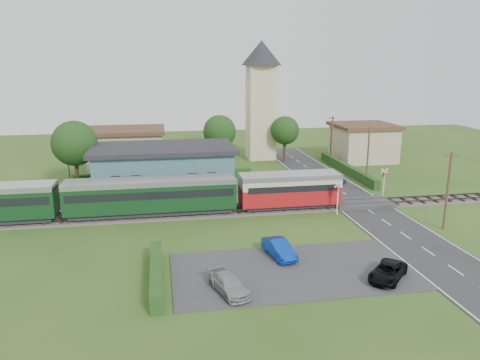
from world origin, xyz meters
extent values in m
plane|color=#2D4C19|center=(0.00, 0.00, 0.00)|extent=(120.00, 120.00, 0.00)
cube|color=#4C443D|center=(0.00, 2.00, 0.10)|extent=(76.00, 3.20, 0.20)
cube|color=#3F3F47|center=(0.00, 1.28, 0.42)|extent=(76.00, 0.08, 0.15)
cube|color=#3F3F47|center=(0.00, 2.72, 0.42)|extent=(76.00, 0.08, 0.15)
cube|color=#28282B|center=(10.00, 0.00, 0.03)|extent=(6.00, 70.00, 0.05)
cube|color=#333335|center=(-1.50, -12.00, 0.04)|extent=(17.00, 9.00, 0.08)
cube|color=#333335|center=(10.00, 2.00, 0.23)|extent=(6.20, 3.40, 0.45)
cube|color=gray|center=(-10.00, 5.20, 0.23)|extent=(30.00, 3.00, 0.45)
cube|color=beige|center=(-18.00, 5.20, 1.65)|extent=(2.00, 2.00, 2.40)
cube|color=#232328|center=(-18.00, 5.20, 2.93)|extent=(2.30, 2.30, 0.15)
cube|color=#3D6972|center=(-10.00, 11.00, 2.40)|extent=(15.00, 8.00, 4.80)
cube|color=#232328|center=(-10.00, 11.00, 5.05)|extent=(16.00, 9.00, 0.50)
cube|color=#232328|center=(-10.00, 7.06, 1.10)|extent=(1.20, 0.12, 2.20)
cube|color=black|center=(-15.00, 7.06, 2.40)|extent=(1.00, 0.12, 1.20)
cube|color=black|center=(-13.00, 7.06, 2.40)|extent=(1.00, 0.12, 1.20)
cube|color=black|center=(-7.00, 7.06, 2.40)|extent=(1.00, 0.12, 1.20)
cube|color=black|center=(-5.00, 7.06, 2.40)|extent=(1.00, 0.12, 1.20)
cube|color=#232328|center=(2.24, 2.00, 0.59)|extent=(9.00, 2.20, 0.50)
cube|color=#A51318|center=(2.24, 2.00, 1.59)|extent=(10.00, 2.80, 1.80)
cube|color=beige|center=(2.24, 2.00, 2.84)|extent=(10.00, 2.82, 0.90)
cube|color=black|center=(2.24, 2.00, 2.49)|extent=(9.00, 2.88, 0.60)
cube|color=#A6A8AC|center=(2.24, 2.00, 3.49)|extent=(10.00, 2.90, 0.45)
cube|color=#232328|center=(-11.36, 2.00, 0.59)|extent=(15.20, 2.20, 0.50)
cube|color=black|center=(-11.36, 2.00, 2.09)|extent=(16.00, 2.80, 2.60)
cube|color=black|center=(-11.36, 2.00, 2.49)|extent=(15.40, 2.86, 0.70)
cube|color=#A6A8AC|center=(-11.36, 2.00, 3.49)|extent=(16.00, 2.90, 0.50)
cube|color=beige|center=(5.00, 28.00, 7.00)|extent=(4.00, 4.00, 14.00)
cone|color=#232328|center=(5.00, 28.00, 15.80)|extent=(6.00, 6.00, 3.60)
cube|color=tan|center=(-15.00, 25.00, 2.50)|extent=(10.00, 8.00, 5.00)
cube|color=#472D1E|center=(-15.00, 25.00, 5.25)|extent=(10.80, 8.80, 0.50)
cube|color=tan|center=(20.00, 24.00, 2.50)|extent=(8.00, 8.00, 5.00)
cube|color=#472D1E|center=(20.00, 24.00, 5.25)|extent=(8.80, 8.80, 0.50)
cube|color=#193814|center=(-11.00, -12.00, 0.60)|extent=(0.80, 9.00, 1.20)
cube|color=#193814|center=(14.20, 16.00, 0.60)|extent=(0.80, 18.00, 1.20)
cube|color=#193814|center=(-10.00, 15.50, 0.65)|extent=(22.00, 0.80, 1.30)
cylinder|color=#332316|center=(-20.00, 14.00, 2.06)|extent=(0.44, 0.44, 4.12)
sphere|color=#143311|center=(-20.00, 14.00, 5.40)|extent=(5.20, 5.20, 5.20)
cylinder|color=#332316|center=(-2.00, 23.00, 1.93)|extent=(0.44, 0.44, 3.85)
sphere|color=#143311|center=(-2.00, 23.00, 5.04)|extent=(4.60, 4.60, 4.60)
cylinder|color=#332316|center=(8.00, 25.00, 1.79)|extent=(0.44, 0.44, 3.58)
sphere|color=#143311|center=(8.00, 25.00, 4.68)|extent=(4.20, 4.20, 4.20)
cylinder|color=#473321|center=(14.20, -6.00, 3.50)|extent=(0.22, 0.22, 7.00)
cube|color=#473321|center=(14.20, -6.00, 6.70)|extent=(1.40, 0.10, 0.10)
cylinder|color=#473321|center=(14.20, 10.00, 3.50)|extent=(0.22, 0.22, 7.00)
cube|color=#473321|center=(14.20, 10.00, 6.70)|extent=(1.40, 0.10, 0.10)
cylinder|color=#473321|center=(14.20, 22.00, 3.50)|extent=(0.22, 0.22, 7.00)
cube|color=#473321|center=(14.20, 22.00, 6.70)|extent=(1.40, 0.10, 0.10)
cylinder|color=silver|center=(6.40, -0.40, 1.50)|extent=(0.12, 0.12, 3.00)
cube|color=#232328|center=(6.40, -0.40, 2.60)|extent=(0.35, 0.18, 0.55)
sphere|color=#FF190C|center=(6.40, -0.52, 2.75)|extent=(0.14, 0.14, 0.14)
sphere|color=#FF190C|center=(6.40, -0.52, 2.45)|extent=(0.14, 0.14, 0.14)
cube|color=silver|center=(6.40, -0.40, 3.00)|extent=(0.84, 0.05, 0.55)
cube|color=silver|center=(6.40, -0.40, 3.00)|extent=(0.84, 0.05, 0.55)
cylinder|color=silver|center=(13.60, 4.40, 1.50)|extent=(0.12, 0.12, 3.00)
cube|color=#232328|center=(13.60, 4.40, 2.60)|extent=(0.35, 0.18, 0.55)
sphere|color=#FF190C|center=(13.60, 4.28, 2.75)|extent=(0.14, 0.14, 0.14)
sphere|color=#FF190C|center=(13.60, 4.28, 2.45)|extent=(0.14, 0.14, 0.14)
cube|color=silver|center=(13.60, 4.40, 3.00)|extent=(0.84, 0.05, 0.55)
cube|color=silver|center=(13.60, 4.40, 3.00)|extent=(0.84, 0.05, 0.55)
cylinder|color=#3F3F47|center=(-22.00, 20.00, 2.50)|extent=(0.14, 0.14, 5.00)
sphere|color=orange|center=(-22.00, 20.00, 5.00)|extent=(0.30, 0.30, 0.30)
cylinder|color=#3F3F47|center=(16.00, 27.00, 2.50)|extent=(0.14, 0.14, 5.00)
sphere|color=orange|center=(16.00, 27.00, 5.00)|extent=(0.30, 0.30, 0.30)
imported|color=#235AAA|center=(10.25, 10.57, 0.60)|extent=(3.47, 2.20, 1.10)
imported|color=#0831A8|center=(-1.81, -9.50, 0.72)|extent=(2.06, 4.08, 1.28)
imported|color=#989B9E|center=(-6.41, -14.50, 0.65)|extent=(2.69, 4.21, 1.13)
imported|color=black|center=(4.50, -14.50, 0.62)|extent=(4.01, 4.06, 1.09)
imported|color=gray|center=(-1.29, 5.38, 1.35)|extent=(0.70, 0.50, 1.80)
imported|color=gray|center=(-16.99, 4.79, 1.21)|extent=(0.61, 0.76, 1.52)
camera|label=1|loc=(-10.46, -41.56, 14.39)|focal=35.00mm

